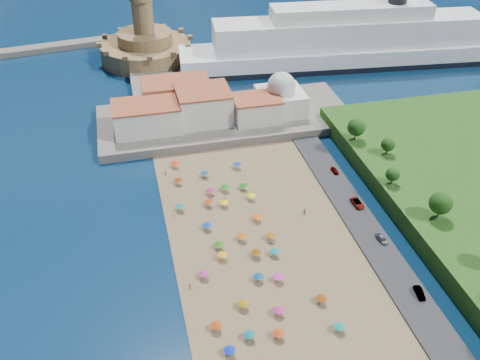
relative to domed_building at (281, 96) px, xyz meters
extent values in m
plane|color=#071938|center=(-30.00, -71.00, -8.97)|extent=(700.00, 700.00, 0.00)
cube|color=#59544C|center=(-20.00, 2.00, -7.47)|extent=(90.00, 36.00, 3.00)
cube|color=#59544C|center=(-42.00, 37.00, -7.77)|extent=(18.00, 70.00, 2.40)
cube|color=silver|center=(-48.00, -2.00, -1.47)|extent=(22.00, 14.00, 9.00)
cube|color=silver|center=(-28.00, 0.00, -0.47)|extent=(18.00, 16.00, 11.00)
cube|color=silver|center=(-10.00, -4.00, -1.97)|extent=(16.00, 12.00, 8.00)
cube|color=silver|center=(-36.00, 12.00, -0.97)|extent=(24.00, 14.00, 10.00)
cube|color=silver|center=(0.00, 0.00, -1.97)|extent=(16.00, 16.00, 8.00)
sphere|color=silver|center=(0.00, 0.00, 4.03)|extent=(10.00, 10.00, 10.00)
cylinder|color=silver|center=(0.00, 0.00, 7.83)|extent=(1.20, 1.20, 1.60)
cylinder|color=#9A7D4D|center=(-42.00, 67.00, -4.97)|extent=(40.00, 40.00, 8.00)
cylinder|color=#9A7D4D|center=(-42.00, 67.00, 1.53)|extent=(24.00, 24.00, 5.00)
cylinder|color=#9A7D4D|center=(-42.00, 67.00, 11.03)|extent=(9.00, 9.00, 14.00)
cube|color=black|center=(43.23, 41.92, -7.79)|extent=(148.46, 35.95, 2.37)
cube|color=white|center=(43.23, 41.92, -4.59)|extent=(147.42, 35.46, 8.76)
cube|color=white|center=(43.23, 41.92, 5.63)|extent=(117.98, 28.75, 11.68)
cube|color=white|center=(43.23, 41.92, 14.39)|extent=(69.15, 20.16, 5.84)
cylinder|color=gray|center=(-41.91, -32.99, -7.72)|extent=(0.07, 0.07, 2.00)
cone|color=maroon|center=(-41.91, -32.99, -6.82)|extent=(2.50, 2.50, 0.60)
cylinder|color=gray|center=(-35.18, -45.72, -7.72)|extent=(0.07, 0.07, 2.00)
cone|color=#B3390E|center=(-35.18, -45.72, -6.82)|extent=(2.50, 2.50, 0.60)
cylinder|color=gray|center=(-34.55, -84.91, -7.72)|extent=(0.07, 0.07, 2.00)
cone|color=#8D6F0C|center=(-34.55, -84.91, -6.82)|extent=(2.50, 2.50, 0.60)
cylinder|color=gray|center=(-37.46, -55.84, -7.72)|extent=(0.07, 0.07, 2.00)
cone|color=#0E3FB9|center=(-37.46, -55.84, -6.82)|extent=(2.50, 2.50, 0.60)
cylinder|color=gray|center=(-24.38, -78.76, -7.72)|extent=(0.07, 0.07, 2.00)
cone|color=#CC2BBB|center=(-24.38, -78.76, -6.82)|extent=(2.50, 2.50, 0.60)
cylinder|color=gray|center=(-29.27, -94.70, -7.72)|extent=(0.07, 0.07, 2.00)
cone|color=#C33C0F|center=(-29.27, -94.70, -6.82)|extent=(2.50, 2.50, 0.60)
cylinder|color=gray|center=(-16.87, -87.48, -7.72)|extent=(0.07, 0.07, 2.00)
cone|color=#833B0B|center=(-16.87, -87.48, -6.82)|extent=(2.50, 2.50, 0.60)
cylinder|color=gray|center=(-35.39, -93.58, -7.72)|extent=(0.07, 0.07, 2.00)
cone|color=#0D6878|center=(-35.39, -93.58, -6.82)|extent=(2.50, 2.50, 0.60)
cylinder|color=gray|center=(-35.83, -68.15, -7.72)|extent=(0.07, 0.07, 2.00)
cone|color=#FFAB0D|center=(-35.83, -68.15, -6.82)|extent=(2.50, 2.50, 0.60)
cylinder|color=gray|center=(-29.03, -39.77, -7.72)|extent=(0.07, 0.07, 2.00)
cone|color=#168118|center=(-29.03, -39.77, -6.82)|extent=(2.50, 2.50, 0.60)
cylinder|color=gray|center=(-29.01, -77.53, -7.72)|extent=(0.07, 0.07, 2.00)
cone|color=navy|center=(-29.01, -77.53, -6.82)|extent=(2.50, 2.50, 0.60)
cylinder|color=gray|center=(-29.37, -62.35, -7.72)|extent=(0.07, 0.07, 2.00)
cone|color=#CF5C09|center=(-29.37, -62.35, -6.82)|extent=(2.50, 2.50, 0.60)
cylinder|color=gray|center=(-21.92, -63.80, -7.72)|extent=(0.07, 0.07, 2.00)
cone|color=#955C0D|center=(-21.92, -63.80, -6.82)|extent=(2.50, 2.50, 0.60)
cylinder|color=gray|center=(-41.61, -23.55, -7.72)|extent=(0.07, 0.07, 2.00)
cone|color=#FF2C0B|center=(-41.61, -23.55, -6.82)|extent=(2.50, 2.50, 0.60)
cylinder|color=gray|center=(-23.55, -40.31, -7.72)|extent=(0.07, 0.07, 2.00)
cone|color=#1C6F13|center=(-23.55, -40.31, -6.82)|extent=(2.50, 2.50, 0.60)
cylinder|color=gray|center=(-35.87, -64.04, -7.72)|extent=(0.07, 0.07, 2.00)
cone|color=#297615|center=(-35.87, -64.04, -6.82)|extent=(2.50, 2.50, 0.60)
cylinder|color=gray|center=(-22.75, -28.73, -7.72)|extent=(0.07, 0.07, 2.00)
cone|color=#0D36B2|center=(-22.75, -28.73, -6.82)|extent=(2.50, 2.50, 0.60)
cylinder|color=gray|center=(-33.55, -40.45, -7.72)|extent=(0.07, 0.07, 2.00)
cone|color=#A02253|center=(-33.55, -40.45, -6.82)|extent=(2.50, 2.50, 0.60)
cylinder|color=gray|center=(-22.55, -45.77, -7.72)|extent=(0.07, 0.07, 2.00)
cone|color=#E1E30C|center=(-22.55, -45.77, -6.82)|extent=(2.50, 2.50, 0.60)
cylinder|color=gray|center=(-27.36, -88.64, -7.72)|extent=(0.07, 0.07, 2.00)
cone|color=#AC256F|center=(-27.36, -88.64, -6.82)|extent=(2.50, 2.50, 0.60)
cylinder|color=gray|center=(-40.32, -96.47, -7.72)|extent=(0.07, 0.07, 2.00)
cone|color=#0E25B8|center=(-40.32, -96.47, -6.82)|extent=(2.50, 2.50, 0.60)
cylinder|color=gray|center=(-43.30, -46.08, -7.72)|extent=(0.07, 0.07, 2.00)
cone|color=#0D7777|center=(-43.30, -46.08, -6.82)|extent=(2.50, 2.50, 0.60)
cylinder|color=gray|center=(-41.74, -89.58, -7.72)|extent=(0.07, 0.07, 2.00)
cone|color=#B43D0E|center=(-41.74, -89.58, -6.82)|extent=(2.50, 2.50, 0.60)
cylinder|color=gray|center=(-23.40, -55.45, -7.72)|extent=(0.07, 0.07, 2.00)
cone|color=#FD5B0B|center=(-23.40, -55.45, -6.82)|extent=(2.50, 2.50, 0.60)
cylinder|color=gray|center=(-30.87, -47.03, -7.72)|extent=(0.07, 0.07, 2.00)
cone|color=yellow|center=(-30.87, -47.03, -6.82)|extent=(2.50, 2.50, 0.60)
cylinder|color=gray|center=(-27.38, -69.26, -7.72)|extent=(0.07, 0.07, 2.00)
cone|color=brown|center=(-27.38, -69.26, -6.82)|extent=(2.50, 2.50, 0.60)
cylinder|color=gray|center=(-22.71, -69.90, -7.72)|extent=(0.07, 0.07, 2.00)
cone|color=#0E8082|center=(-22.71, -69.90, -6.82)|extent=(2.50, 2.50, 0.60)
cylinder|color=gray|center=(-15.96, -96.04, -7.72)|extent=(0.07, 0.07, 2.00)
cone|color=#0E8872|center=(-15.96, -96.04, -6.82)|extent=(2.50, 2.50, 0.60)
cylinder|color=gray|center=(-41.51, -73.51, -7.72)|extent=(0.07, 0.07, 2.00)
cone|color=#BB289D|center=(-41.51, -73.51, -6.82)|extent=(2.50, 2.50, 0.60)
cylinder|color=gray|center=(-33.59, -31.16, -7.72)|extent=(0.07, 0.07, 2.00)
cone|color=navy|center=(-33.59, -31.16, -6.82)|extent=(2.50, 2.50, 0.60)
imported|color=tan|center=(-30.33, -45.11, -7.82)|extent=(1.11, 1.03, 1.81)
imported|color=tan|center=(-45.16, -27.50, -7.79)|extent=(1.11, 1.08, 1.86)
imported|color=tan|center=(-27.08, -87.16, -7.88)|extent=(0.95, 0.76, 1.70)
imported|color=tan|center=(-45.30, -49.13, -7.80)|extent=(1.35, 1.31, 1.85)
imported|color=tan|center=(-9.76, -55.55, -7.79)|extent=(1.50, 1.72, 1.88)
imported|color=tan|center=(-22.18, -65.61, -7.87)|extent=(0.74, 0.71, 1.71)
imported|color=tan|center=(-45.45, -76.17, -7.80)|extent=(0.85, 1.01, 1.85)
imported|color=gray|center=(6.00, -38.50, -7.66)|extent=(1.66, 3.69, 1.23)
imported|color=gray|center=(6.00, -90.85, -7.56)|extent=(2.06, 4.50, 1.43)
imported|color=gray|center=(6.00, -55.70, -7.55)|extent=(2.69, 5.33, 1.45)
imported|color=gray|center=(6.00, -71.45, -7.64)|extent=(2.30, 4.55, 1.27)
cylinder|color=#382314|center=(20.62, -71.68, -1.32)|extent=(0.50, 0.50, 3.31)
sphere|color=#14380F|center=(20.62, -71.68, 1.66)|extent=(5.96, 5.96, 5.96)
cylinder|color=#382314|center=(15.97, -54.83, -1.86)|extent=(0.50, 0.50, 2.24)
sphere|color=#14380F|center=(15.97, -54.83, 0.16)|extent=(4.03, 4.03, 4.03)
cylinder|color=#382314|center=(21.85, -39.96, -1.78)|extent=(0.50, 0.50, 2.39)
sphere|color=#14380F|center=(21.85, -39.96, 0.38)|extent=(4.31, 4.31, 4.31)
cylinder|color=#382314|center=(15.86, -29.60, -1.38)|extent=(0.50, 0.50, 3.19)
sphere|color=#14380F|center=(15.86, -29.60, 1.50)|extent=(5.75, 5.75, 5.75)
camera|label=1|loc=(-54.53, -165.17, 84.50)|focal=40.00mm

